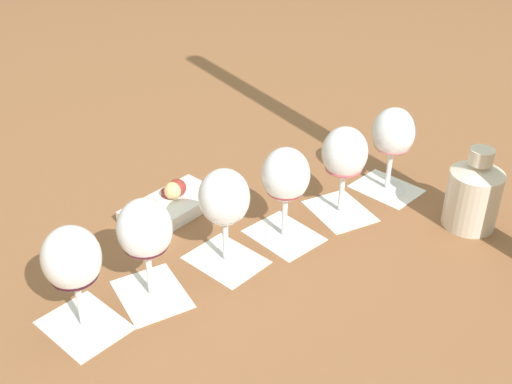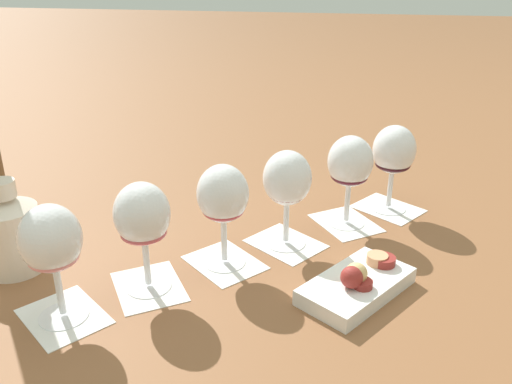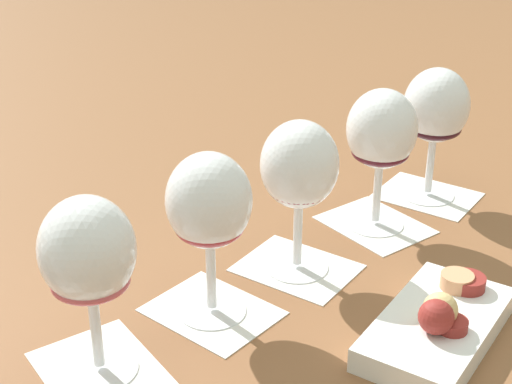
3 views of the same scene
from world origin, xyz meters
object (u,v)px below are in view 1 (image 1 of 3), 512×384
wine_glass_1 (344,157)px  ceramic_vase (474,193)px  wine_glass_5 (72,263)px  wine_glass_0 (393,136)px  snack_dish (170,205)px  wine_glass_2 (286,179)px  wine_glass_3 (224,202)px  wine_glass_4 (145,234)px

wine_glass_1 → ceramic_vase: (0.02, 0.22, -0.05)m
wine_glass_5 → ceramic_vase: (-0.32, 0.59, -0.05)m
wine_glass_0 → snack_dish: 0.43m
wine_glass_0 → wine_glass_1: bearing=-45.1°
wine_glass_0 → snack_dish: wine_glass_0 is taller
wine_glass_2 → snack_dish: size_ratio=0.84×
wine_glass_1 → wine_glass_3: (0.17, -0.19, -0.00)m
wine_glass_4 → snack_dish: size_ratio=0.84×
wine_glass_3 → snack_dish: 0.20m
wine_glass_5 → wine_glass_0: bearing=133.4°
wine_glass_2 → wine_glass_3: 0.12m
wine_glass_3 → ceramic_vase: size_ratio=1.11×
wine_glass_3 → snack_dish: size_ratio=0.84×
wine_glass_3 → snack_dish: wine_glass_3 is taller
wine_glass_3 → wine_glass_4: (0.10, -0.10, 0.00)m
wine_glass_0 → wine_glass_5: same height
wine_glass_2 → wine_glass_4: bearing=-47.1°
wine_glass_2 → wine_glass_0: bearing=133.6°
wine_glass_4 → ceramic_vase: size_ratio=1.11×
wine_glass_4 → wine_glass_2: bearing=132.9°
wine_glass_5 → snack_dish: wine_glass_5 is taller
wine_glass_4 → ceramic_vase: bearing=115.9°
snack_dish → ceramic_vase: bearing=92.5°
wine_glass_3 → wine_glass_0: bearing=133.0°
wine_glass_2 → wine_glass_4: size_ratio=1.00×
snack_dish → wine_glass_3: bearing=43.5°
wine_glass_0 → wine_glass_3: size_ratio=1.00×
wine_glass_4 → ceramic_vase: 0.57m
wine_glass_3 → ceramic_vase: (-0.15, 0.41, -0.05)m
wine_glass_2 → ceramic_vase: 0.33m
wine_glass_1 → wine_glass_2: 0.13m
ceramic_vase → wine_glass_1: bearing=-93.9°
ceramic_vase → snack_dish: ceramic_vase is taller
wine_glass_4 → snack_dish: (-0.22, -0.02, -0.10)m
wine_glass_0 → wine_glass_4: bearing=-46.8°
wine_glass_4 → wine_glass_5: 0.11m
ceramic_vase → snack_dish: bearing=-87.5°
wine_glass_2 → wine_glass_4: 0.26m
ceramic_vase → wine_glass_5: bearing=-61.2°
wine_glass_4 → wine_glass_5: same height
wine_glass_3 → wine_glass_5: bearing=-46.0°
wine_glass_0 → ceramic_vase: wine_glass_0 is taller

